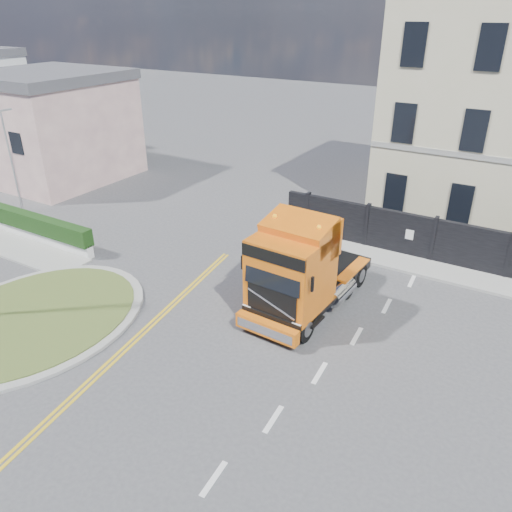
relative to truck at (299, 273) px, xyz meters
The scene contains 10 objects.
ground 2.94m from the truck, 110.69° to the right, with size 120.00×120.00×0.00m, color #424244.
traffic_island 9.59m from the truck, 146.15° to the right, with size 6.80×6.80×0.17m.
hedge_wall 13.91m from the truck, behind, with size 8.00×0.55×1.35m.
pavement_side 14.08m from the truck, behind, with size 8.50×1.80×0.10m, color gray.
seaside_bldg_pink 21.96m from the truck, 162.11° to the left, with size 8.00×8.00×6.00m, color beige.
seaside_bldg_cream 30.16m from the truck, 163.17° to the left, with size 9.00×8.00×5.00m, color silver.
hoarding_fence 8.84m from the truck, 49.77° to the left, with size 18.80×0.25×2.00m.
pavement_far 7.94m from the truck, 48.59° to the left, with size 20.00×1.60×0.12m, color gray.
truck is the anchor object (origin of this frame).
lamppost_slim 17.60m from the truck, behind, with size 0.22×0.45×5.49m.
Camera 1 is at (7.46, -11.75, 10.05)m, focal length 35.00 mm.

